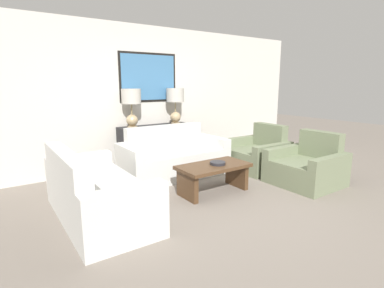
{
  "coord_description": "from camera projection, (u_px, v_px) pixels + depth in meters",
  "views": [
    {
      "loc": [
        -2.62,
        -2.78,
        1.6
      ],
      "look_at": [
        0.01,
        1.05,
        0.65
      ],
      "focal_mm": 28.0,
      "sensor_mm": 36.0,
      "label": 1
    }
  ],
  "objects": [
    {
      "name": "ground_plane",
      "position": [
        235.0,
        204.0,
        4.02
      ],
      "size": [
        20.0,
        20.0,
        0.0
      ],
      "primitive_type": "plane",
      "color": "slate"
    },
    {
      "name": "back_wall",
      "position": [
        148.0,
        97.0,
        5.81
      ],
      "size": [
        7.55,
        0.12,
        2.65
      ],
      "color": "beige",
      "rests_on": "ground_plane"
    },
    {
      "name": "console_table",
      "position": [
        155.0,
        146.0,
        5.78
      ],
      "size": [
        1.4,
        0.38,
        0.81
      ],
      "color": "black",
      "rests_on": "ground_plane"
    },
    {
      "name": "table_lamp_left",
      "position": [
        131.0,
        102.0,
        5.35
      ],
      "size": [
        0.35,
        0.35,
        0.69
      ],
      "color": "tan",
      "rests_on": "console_table"
    },
    {
      "name": "table_lamp_right",
      "position": [
        175.0,
        101.0,
        5.86
      ],
      "size": [
        0.35,
        0.35,
        0.69
      ],
      "color": "tan",
      "rests_on": "console_table"
    },
    {
      "name": "couch_by_back_wall",
      "position": [
        173.0,
        159.0,
        5.26
      ],
      "size": [
        1.84,
        0.87,
        0.85
      ],
      "color": "silver",
      "rests_on": "ground_plane"
    },
    {
      "name": "couch_by_side",
      "position": [
        96.0,
        195.0,
        3.57
      ],
      "size": [
        0.87,
        1.84,
        0.85
      ],
      "color": "silver",
      "rests_on": "ground_plane"
    },
    {
      "name": "coffee_table",
      "position": [
        213.0,
        172.0,
        4.41
      ],
      "size": [
        1.06,
        0.56,
        0.43
      ],
      "color": "#4C331E",
      "rests_on": "ground_plane"
    },
    {
      "name": "decorative_bowl",
      "position": [
        218.0,
        163.0,
        4.39
      ],
      "size": [
        0.23,
        0.23,
        0.04
      ],
      "color": "#232328",
      "rests_on": "coffee_table"
    },
    {
      "name": "armchair_near_back_wall",
      "position": [
        257.0,
        154.0,
        5.67
      ],
      "size": [
        0.94,
        0.99,
        0.82
      ],
      "color": "#707A5B",
      "rests_on": "ground_plane"
    },
    {
      "name": "armchair_near_camera",
      "position": [
        307.0,
        167.0,
        4.81
      ],
      "size": [
        0.94,
        0.99,
        0.82
      ],
      "color": "#707A5B",
      "rests_on": "ground_plane"
    }
  ]
}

